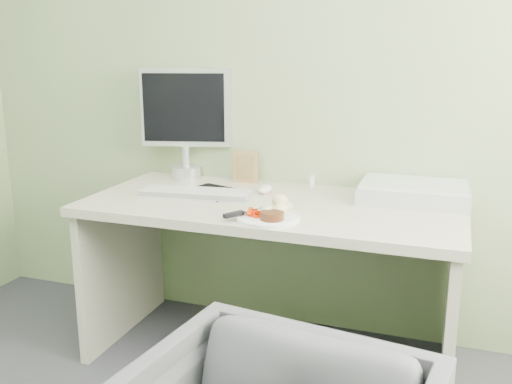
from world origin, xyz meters
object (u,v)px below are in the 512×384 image
(plate, at_px, (268,218))
(monitor, at_px, (186,117))
(desk, at_px, (271,242))
(scanner, at_px, (414,193))

(plate, bearing_deg, monitor, 137.49)
(desk, height_order, scanner, scanner)
(desk, distance_m, monitor, 0.80)
(desk, bearing_deg, scanner, 20.67)
(scanner, height_order, monitor, monitor)
(desk, xyz_separation_m, monitor, (-0.55, 0.31, 0.49))
(plate, relative_size, scanner, 0.54)
(plate, height_order, monitor, monitor)
(scanner, bearing_deg, plate, -138.38)
(desk, distance_m, scanner, 0.65)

